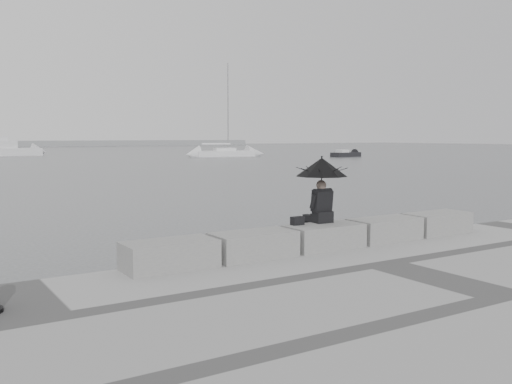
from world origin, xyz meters
TOP-DOWN VIEW (x-y plane):
  - ground at (0.00, 0.00)m, footprint 360.00×360.00m
  - stone_block_far_left at (-3.40, -0.45)m, footprint 1.60×0.80m
  - stone_block_left at (-1.70, -0.45)m, footprint 1.60×0.80m
  - stone_block_centre at (0.00, -0.45)m, footprint 1.60×0.80m
  - stone_block_right at (1.70, -0.45)m, footprint 1.60×0.80m
  - stone_block_far_right at (3.40, -0.45)m, footprint 1.60×0.80m
  - seated_person at (0.14, -0.18)m, footprint 1.10×1.10m
  - bag at (-0.48, -0.19)m, footprint 0.26×0.15m
  - sailboat_right at (31.05, 59.75)m, footprint 8.42×3.86m
  - motor_cruiser at (5.71, 78.57)m, footprint 9.88×3.76m
  - small_motorboat at (44.76, 50.25)m, footprint 4.70×2.12m

SIDE VIEW (x-z plane):
  - ground at x=0.00m, z-range 0.00..0.00m
  - small_motorboat at x=44.76m, z-range -0.23..0.87m
  - sailboat_right at x=31.05m, z-range -5.93..6.97m
  - stone_block_far_left at x=-3.40m, z-range 0.50..1.00m
  - stone_block_left at x=-1.70m, z-range 0.50..1.00m
  - stone_block_centre at x=0.00m, z-range 0.50..1.00m
  - stone_block_right at x=1.70m, z-range 0.50..1.00m
  - stone_block_far_right at x=3.40m, z-range 0.50..1.00m
  - motor_cruiser at x=5.71m, z-range -1.36..3.14m
  - bag at x=-0.48m, z-range 1.00..1.17m
  - seated_person at x=0.14m, z-range 1.29..2.68m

